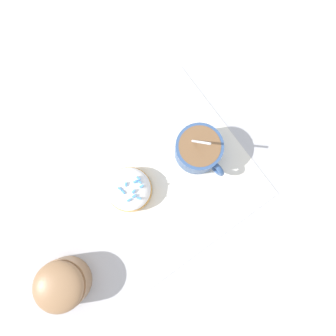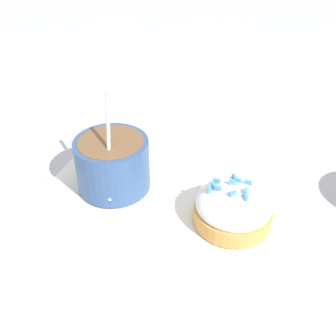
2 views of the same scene
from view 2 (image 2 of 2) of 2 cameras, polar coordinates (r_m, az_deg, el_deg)
name	(u,v)px [view 2 (image 2 of 2)]	position (r m, az deg, el deg)	size (l,w,h in m)	color
ground_plane	(172,201)	(0.43, 0.53, -4.82)	(3.00, 3.00, 0.00)	#B2B2B7
paper_napkin	(172,200)	(0.43, 0.53, -4.67)	(0.30, 0.30, 0.00)	white
coffee_cup	(112,162)	(0.43, -8.08, 0.85)	(0.08, 0.10, 0.11)	#335184
frosted_pastry	(233,207)	(0.40, 9.42, -5.65)	(0.08, 0.08, 0.04)	#D19347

